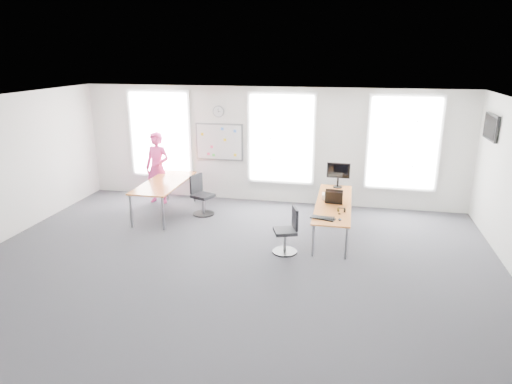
% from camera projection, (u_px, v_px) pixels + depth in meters
% --- Properties ---
extents(floor, '(10.00, 10.00, 0.00)m').
position_uv_depth(floor, '(231.00, 266.00, 8.50)').
color(floor, '#2E2D33').
rests_on(floor, ground).
extents(ceiling, '(10.00, 10.00, 0.00)m').
position_uv_depth(ceiling, '(228.00, 103.00, 7.62)').
color(ceiling, silver).
rests_on(ceiling, ground).
extents(wall_back, '(10.00, 0.00, 10.00)m').
position_uv_depth(wall_back, '(270.00, 146.00, 11.80)').
color(wall_back, white).
rests_on(wall_back, ground).
extents(wall_front, '(10.00, 0.00, 10.00)m').
position_uv_depth(wall_front, '(121.00, 308.00, 4.32)').
color(wall_front, white).
rests_on(wall_front, ground).
extents(window_left, '(1.60, 0.06, 2.20)m').
position_uv_depth(window_left, '(160.00, 134.00, 12.30)').
color(window_left, silver).
rests_on(window_left, wall_back).
extents(window_mid, '(1.60, 0.06, 2.20)m').
position_uv_depth(window_mid, '(281.00, 139.00, 11.66)').
color(window_mid, silver).
rests_on(window_mid, wall_back).
extents(window_right, '(1.60, 0.06, 2.20)m').
position_uv_depth(window_right, '(403.00, 143.00, 11.07)').
color(window_right, silver).
rests_on(window_right, wall_back).
extents(desk_right, '(0.75, 2.82, 0.69)m').
position_uv_depth(desk_right, '(334.00, 205.00, 9.92)').
color(desk_right, orange).
rests_on(desk_right, ground).
extents(desk_left, '(0.89, 2.23, 0.81)m').
position_uv_depth(desk_left, '(164.00, 184.00, 11.06)').
color(desk_left, orange).
rests_on(desk_left, ground).
extents(chair_right, '(0.54, 0.54, 0.93)m').
position_uv_depth(chair_right, '(288.00, 233.00, 8.98)').
color(chair_right, black).
rests_on(chair_right, ground).
extents(chair_left, '(0.58, 0.58, 0.98)m').
position_uv_depth(chair_left, '(201.00, 197.00, 11.13)').
color(chair_left, black).
rests_on(chair_left, ground).
extents(person, '(0.75, 0.55, 1.87)m').
position_uv_depth(person, '(158.00, 168.00, 11.86)').
color(person, '#EC398B').
rests_on(person, ground).
extents(whiteboard, '(1.20, 0.03, 0.90)m').
position_uv_depth(whiteboard, '(219.00, 142.00, 12.03)').
color(whiteboard, silver).
rests_on(whiteboard, wall_back).
extents(wall_clock, '(0.30, 0.04, 0.30)m').
position_uv_depth(wall_clock, '(218.00, 111.00, 11.79)').
color(wall_clock, gray).
rests_on(wall_clock, wall_back).
extents(tv, '(0.06, 0.90, 0.55)m').
position_uv_depth(tv, '(491.00, 127.00, 9.66)').
color(tv, black).
rests_on(tv, wall_right).
extents(keyboard, '(0.51, 0.31, 0.02)m').
position_uv_depth(keyboard, '(323.00, 218.00, 8.95)').
color(keyboard, black).
rests_on(keyboard, desk_right).
extents(mouse, '(0.09, 0.12, 0.04)m').
position_uv_depth(mouse, '(340.00, 220.00, 8.85)').
color(mouse, black).
rests_on(mouse, desk_right).
extents(lens_cap, '(0.07, 0.07, 0.01)m').
position_uv_depth(lens_cap, '(339.00, 214.00, 9.21)').
color(lens_cap, black).
rests_on(lens_cap, desk_right).
extents(headphones, '(0.16, 0.09, 0.10)m').
position_uv_depth(headphones, '(341.00, 210.00, 9.32)').
color(headphones, black).
rests_on(headphones, desk_right).
extents(laptop_sleeve, '(0.38, 0.23, 0.31)m').
position_uv_depth(laptop_sleeve, '(334.00, 197.00, 9.78)').
color(laptop_sleeve, black).
rests_on(laptop_sleeve, desk_right).
extents(paper_stack, '(0.35, 0.27, 0.12)m').
position_uv_depth(paper_stack, '(330.00, 196.00, 10.15)').
color(paper_stack, beige).
rests_on(paper_stack, desk_right).
extents(monitor, '(0.55, 0.22, 0.61)m').
position_uv_depth(monitor, '(338.00, 173.00, 10.91)').
color(monitor, black).
rests_on(monitor, desk_right).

